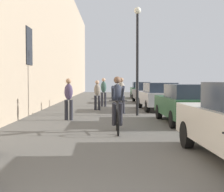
{
  "coord_description": "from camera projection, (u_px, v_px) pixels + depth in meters",
  "views": [
    {
      "loc": [
        0.43,
        -2.5,
        1.57
      ],
      "look_at": [
        0.6,
        14.04,
        0.81
      ],
      "focal_mm": 52.67,
      "sensor_mm": 36.0,
      "label": 1
    }
  ],
  "objects": [
    {
      "name": "building_facade_left",
      "position": [
        31.0,
        11.0,
        16.29
      ],
      "size": [
        0.54,
        68.0,
        10.08
      ],
      "color": "tan",
      "rests_on": "ground_plane"
    },
    {
      "name": "parked_car_fifth",
      "position": [
        141.0,
        90.0,
        29.79
      ],
      "size": [
        1.86,
        4.22,
        1.48
      ],
      "color": "#23512D",
      "rests_on": "ground_plane"
    },
    {
      "name": "pedestrian_far",
      "position": [
        97.0,
        93.0,
        17.72
      ],
      "size": [
        0.35,
        0.26,
        1.62
      ],
      "color": "#26262D",
      "rests_on": "ground_plane"
    },
    {
      "name": "street_lamp",
      "position": [
        137.0,
        47.0,
        14.83
      ],
      "size": [
        0.32,
        0.32,
        4.9
      ],
      "color": "black",
      "rests_on": "ground_plane"
    },
    {
      "name": "pedestrian_mid",
      "position": [
        121.0,
        93.0,
        15.7
      ],
      "size": [
        0.35,
        0.25,
        1.74
      ],
      "color": "#26262D",
      "rests_on": "ground_plane"
    },
    {
      "name": "pedestrian_furthest",
      "position": [
        104.0,
        90.0,
        20.11
      ],
      "size": [
        0.35,
        0.26,
        1.76
      ],
      "color": "#26262D",
      "rests_on": "ground_plane"
    },
    {
      "name": "parked_car_fourth",
      "position": [
        146.0,
        92.0,
        23.92
      ],
      "size": [
        1.8,
        4.07,
        1.43
      ],
      "color": "#595960",
      "rests_on": "ground_plane"
    },
    {
      "name": "parked_car_third",
      "position": [
        158.0,
        96.0,
        17.71
      ],
      "size": [
        1.88,
        4.22,
        1.48
      ],
      "color": "#B7B7BC",
      "rests_on": "ground_plane"
    },
    {
      "name": "pedestrian_near",
      "position": [
        69.0,
        97.0,
        13.12
      ],
      "size": [
        0.37,
        0.28,
        1.67
      ],
      "color": "#26262D",
      "rests_on": "ground_plane"
    },
    {
      "name": "parked_car_second",
      "position": [
        187.0,
        103.0,
        12.16
      ],
      "size": [
        1.8,
        4.12,
        1.45
      ],
      "color": "#23512D",
      "rests_on": "ground_plane"
    },
    {
      "name": "cyclist_on_bicycle",
      "position": [
        117.0,
        106.0,
        10.02
      ],
      "size": [
        0.52,
        1.76,
        1.74
      ],
      "color": "black",
      "rests_on": "ground_plane"
    }
  ]
}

